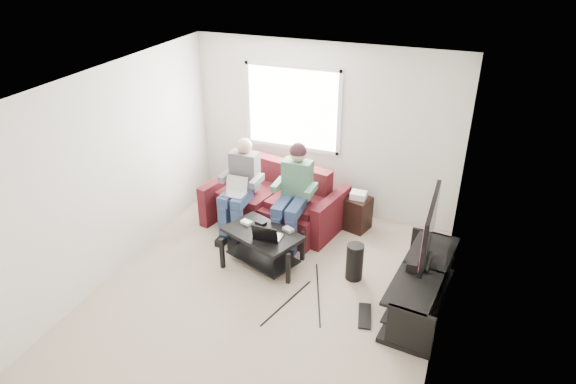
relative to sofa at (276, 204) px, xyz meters
The scene contains 26 objects.
floor 1.68m from the sofa, 71.96° to the right, with size 4.50×4.50×0.00m, color tan.
ceiling 2.81m from the sofa, 71.96° to the right, with size 4.50×4.50×0.00m, color white.
wall_back 1.29m from the sofa, 53.10° to the left, with size 4.50×4.50×0.00m, color silver.
wall_front 3.97m from the sofa, 82.38° to the right, with size 4.50×4.50×0.00m, color silver.
wall_left 2.37m from the sofa, 133.50° to the right, with size 4.50×4.50×0.00m, color silver.
wall_right 3.12m from the sofa, 32.00° to the right, with size 4.50×4.50×0.00m, color silver.
window 1.44m from the sofa, 89.03° to the left, with size 1.48×0.04×1.28m.
sofa is the anchor object (origin of this frame).
person_left 0.68m from the sofa, 139.58° to the right, with size 0.40×0.71×1.37m.
person_right 0.71m from the sofa, 38.72° to the right, with size 0.40×0.71×1.41m.
laptop_silver 0.78m from the sofa, 127.04° to the right, with size 0.32×0.22×0.24m, color silver, non-canonical shape.
coffee_table 1.06m from the sofa, 77.30° to the right, with size 1.13×0.91×0.49m.
laptop_black 1.20m from the sofa, 72.40° to the right, with size 0.34×0.24×0.24m, color black, non-canonical shape.
controller_a 0.93m from the sofa, 93.02° to the right, with size 0.14×0.09×0.04m, color silver.
controller_b 0.88m from the sofa, 81.17° to the right, with size 0.14×0.09×0.04m, color black.
controller_c 1.04m from the sofa, 58.84° to the right, with size 0.14×0.09×0.04m, color gray.
tv_stand 2.56m from the sofa, 26.77° to the right, with size 0.68×1.70×0.55m.
tv 2.60m from the sofa, 24.75° to the right, with size 0.12×1.10×0.81m.
soundbar 2.42m from the sofa, 25.93° to the right, with size 0.12×0.50×0.10m, color black.
drink_cup 2.31m from the sofa, 13.14° to the right, with size 0.08×0.08×0.12m, color #B06F4B.
console_white 2.76m from the sofa, 34.21° to the right, with size 0.30×0.22×0.06m, color silver.
console_grey 2.43m from the sofa, 20.45° to the right, with size 0.34×0.26×0.08m, color gray.
console_black 2.58m from the sofa, 27.76° to the right, with size 0.38×0.30×0.07m, color black.
subwoofer 1.70m from the sofa, 32.23° to the right, with size 0.22×0.22×0.49m, color black.
keyboard_floor 2.37m from the sofa, 42.19° to the right, with size 0.14×0.43×0.02m, color black.
end_table 1.20m from the sofa, 13.57° to the left, with size 0.34×0.34×0.60m.
Camera 1 is at (2.03, -4.58, 4.00)m, focal length 32.00 mm.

